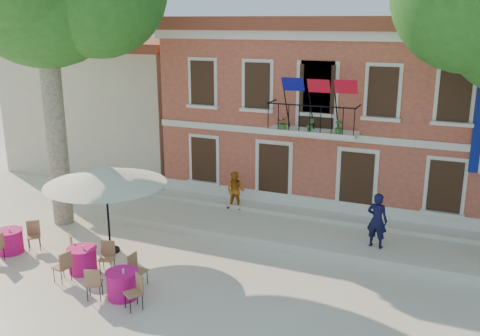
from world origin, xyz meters
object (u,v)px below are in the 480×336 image
pedestrian_navy (377,220)px  cafe_table_1 (122,283)px  cafe_table_3 (9,240)px  pedestrian_orange (235,191)px  cafe_table_0 (82,259)px  patio_umbrella (105,176)px

pedestrian_navy → cafe_table_1: pedestrian_navy is taller
pedestrian_navy → cafe_table_1: (-5.90, -5.51, -0.78)m
cafe_table_1 → cafe_table_3: (-5.14, 1.01, 0.00)m
pedestrian_orange → cafe_table_0: (-2.37, -6.10, -0.63)m
pedestrian_orange → cafe_table_0: bearing=-116.4°
patio_umbrella → pedestrian_navy: patio_umbrella is taller
cafe_table_3 → cafe_table_0: bearing=-3.4°
pedestrian_navy → pedestrian_orange: pedestrian_navy is taller
pedestrian_orange → cafe_table_1: pedestrian_orange is taller
pedestrian_navy → cafe_table_0: 9.24m
patio_umbrella → cafe_table_3: patio_umbrella is taller
cafe_table_0 → pedestrian_orange: bearing=68.8°
cafe_table_0 → cafe_table_1: same height
cafe_table_1 → patio_umbrella: bearing=132.4°
pedestrian_navy → cafe_table_0: bearing=40.0°
cafe_table_1 → cafe_table_3: 5.23m
pedestrian_navy → cafe_table_3: 11.95m
cafe_table_0 → cafe_table_3: same height
patio_umbrella → cafe_table_3: size_ratio=2.12×
pedestrian_navy → pedestrian_orange: (-5.56, 1.41, -0.15)m
cafe_table_1 → pedestrian_navy: bearing=43.0°
cafe_table_0 → patio_umbrella: bearing=95.3°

